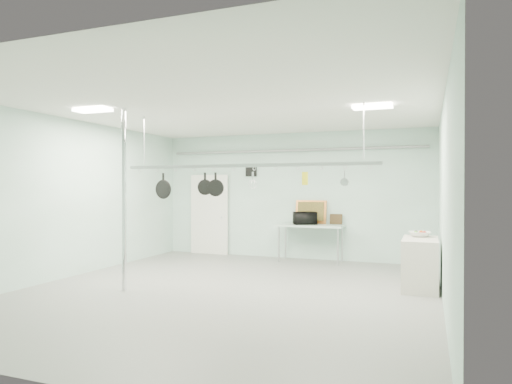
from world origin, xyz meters
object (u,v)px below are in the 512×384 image
at_px(skillet_mid, 205,183).
at_px(skillet_right, 216,184).
at_px(chrome_pole, 124,199).
at_px(pot_rack, 244,164).
at_px(side_cabinet, 420,264).
at_px(coffee_canister, 307,220).
at_px(prep_table, 311,228).
at_px(skillet_left, 163,186).
at_px(microwave, 305,218).
at_px(fruit_bowl, 420,234).

height_order(skillet_mid, skillet_right, same).
distance_m(chrome_pole, skillet_right, 1.64).
xyz_separation_m(chrome_pole, skillet_mid, (1.12, 0.90, 0.29)).
bearing_deg(chrome_pole, pot_rack, 25.35).
distance_m(side_cabinet, coffee_canister, 3.44).
height_order(prep_table, skillet_left, skillet_left).
distance_m(chrome_pole, side_cabinet, 5.37).
bearing_deg(pot_rack, microwave, 85.44).
bearing_deg(microwave, skillet_left, 35.55).
relative_size(prep_table, microwave, 2.91).
bearing_deg(fruit_bowl, prep_table, 142.88).
relative_size(microwave, skillet_right, 1.32).
xyz_separation_m(prep_table, side_cabinet, (2.55, -2.20, -0.38)).
bearing_deg(prep_table, pot_rack, -96.91).
distance_m(coffee_canister, skillet_right, 3.48).
height_order(side_cabinet, skillet_mid, skillet_mid).
bearing_deg(side_cabinet, coffee_canister, 140.64).
bearing_deg(microwave, pot_rack, 61.46).
xyz_separation_m(chrome_pole, fruit_bowl, (4.83, 2.28, -0.65)).
bearing_deg(coffee_canister, fruit_bowl, -35.64).
xyz_separation_m(prep_table, microwave, (-0.14, -0.01, 0.22)).
bearing_deg(chrome_pole, skillet_left, 75.74).
relative_size(microwave, skillet_left, 1.13).
relative_size(chrome_pole, prep_table, 2.00).
height_order(chrome_pole, coffee_canister, chrome_pole).
bearing_deg(skillet_right, side_cabinet, 7.47).
bearing_deg(side_cabinet, prep_table, 139.21).
relative_size(chrome_pole, microwave, 5.82).
relative_size(microwave, coffee_canister, 2.50).
distance_m(side_cabinet, skillet_mid, 4.14).
relative_size(side_cabinet, pot_rack, 0.25).
xyz_separation_m(pot_rack, skillet_mid, (-0.78, 0.00, -0.34)).
distance_m(chrome_pole, skillet_left, 0.96).
xyz_separation_m(microwave, fruit_bowl, (2.67, -1.90, -0.11)).
bearing_deg(skillet_right, fruit_bowl, 11.64).
height_order(prep_table, side_cabinet, prep_table).
relative_size(side_cabinet, skillet_mid, 3.05).
bearing_deg(side_cabinet, skillet_left, -166.61).
xyz_separation_m(prep_table, skillet_left, (-2.07, -3.30, 1.01)).
bearing_deg(skillet_mid, coffee_canister, 62.04).
bearing_deg(prep_table, chrome_pole, -118.71).
bearing_deg(skillet_mid, chrome_pole, -150.45).
relative_size(pot_rack, skillet_mid, 12.22).
bearing_deg(microwave, chrome_pole, 38.71).
bearing_deg(pot_rack, prep_table, 83.09).
xyz_separation_m(chrome_pole, side_cabinet, (4.85, 2.00, -1.15)).
xyz_separation_m(coffee_canister, skillet_left, (-2.00, -3.25, 0.83)).
distance_m(skillet_left, skillet_right, 1.11).
xyz_separation_m(skillet_left, skillet_mid, (0.89, 0.00, 0.05)).
bearing_deg(skillet_mid, fruit_bowl, 11.24).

